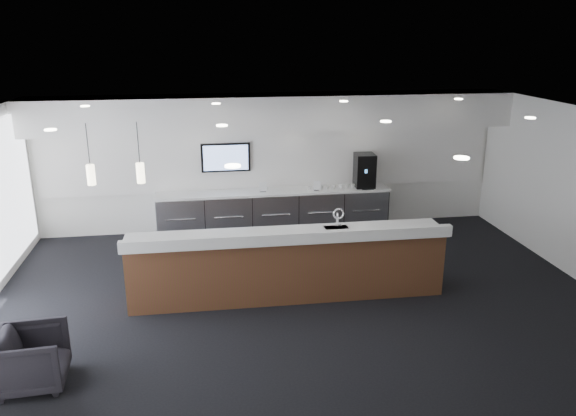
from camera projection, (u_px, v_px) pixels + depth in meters
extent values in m
plane|color=black|center=(304.00, 309.00, 8.96)|extent=(10.00, 10.00, 0.00)
cube|color=black|center=(306.00, 121.00, 8.06)|extent=(10.00, 8.00, 0.02)
cube|color=white|center=(272.00, 162.00, 12.28)|extent=(10.00, 0.02, 3.00)
cube|color=white|center=(274.00, 112.00, 11.51)|extent=(10.00, 0.90, 0.70)
cube|color=white|center=(272.00, 158.00, 12.22)|extent=(9.80, 0.06, 1.40)
cube|color=gray|center=(274.00, 212.00, 12.26)|extent=(5.00, 0.60, 0.90)
cube|color=white|center=(274.00, 191.00, 12.11)|extent=(5.06, 0.66, 0.05)
cylinder|color=white|center=(181.00, 220.00, 11.65)|extent=(0.60, 0.02, 0.02)
cylinder|color=white|center=(229.00, 217.00, 11.79)|extent=(0.60, 0.02, 0.02)
cylinder|color=white|center=(276.00, 215.00, 11.94)|extent=(0.60, 0.02, 0.02)
cylinder|color=white|center=(322.00, 213.00, 12.09)|extent=(0.60, 0.02, 0.02)
cylinder|color=white|center=(367.00, 211.00, 12.23)|extent=(0.60, 0.02, 0.02)
cube|color=black|center=(226.00, 157.00, 12.00)|extent=(1.05, 0.07, 0.62)
cube|color=blue|center=(226.00, 158.00, 11.96)|extent=(0.95, 0.01, 0.54)
cylinder|color=#FFF2C6|center=(144.00, 165.00, 8.69)|extent=(0.12, 0.12, 0.30)
cylinder|color=#FFF2C6|center=(97.00, 167.00, 8.58)|extent=(0.12, 0.12, 0.30)
cube|color=brown|center=(288.00, 267.00, 9.26)|extent=(5.14, 0.76, 1.05)
cube|color=white|center=(288.00, 235.00, 9.09)|extent=(5.22, 0.85, 0.06)
cube|color=white|center=(291.00, 238.00, 8.69)|extent=(5.21, 0.17, 0.18)
cylinder|color=white|center=(337.00, 221.00, 9.25)|extent=(0.04, 0.04, 0.28)
torus|color=white|center=(338.00, 214.00, 9.15)|extent=(0.19, 0.03, 0.19)
cube|color=black|center=(365.00, 170.00, 12.29)|extent=(0.45, 0.50, 0.73)
cube|color=white|center=(367.00, 189.00, 12.16)|extent=(0.26, 0.12, 0.02)
cube|color=white|center=(263.00, 187.00, 11.97)|extent=(0.15, 0.02, 0.21)
cube|color=white|center=(317.00, 186.00, 12.08)|extent=(0.16, 0.05, 0.21)
imported|color=black|center=(32.00, 358.00, 6.94)|extent=(0.87, 0.85, 0.75)
imported|color=white|center=(353.00, 186.00, 12.28)|extent=(0.09, 0.09, 0.08)
imported|color=white|center=(346.00, 186.00, 12.26)|extent=(0.13, 0.13, 0.08)
imported|color=white|center=(340.00, 187.00, 12.24)|extent=(0.11, 0.11, 0.08)
imported|color=white|center=(334.00, 187.00, 12.22)|extent=(0.12, 0.12, 0.08)
imported|color=white|center=(328.00, 187.00, 12.20)|extent=(0.12, 0.12, 0.08)
imported|color=white|center=(321.00, 187.00, 12.18)|extent=(0.10, 0.10, 0.08)
imported|color=white|center=(315.00, 188.00, 12.16)|extent=(0.13, 0.13, 0.08)
imported|color=white|center=(309.00, 188.00, 12.13)|extent=(0.11, 0.11, 0.08)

